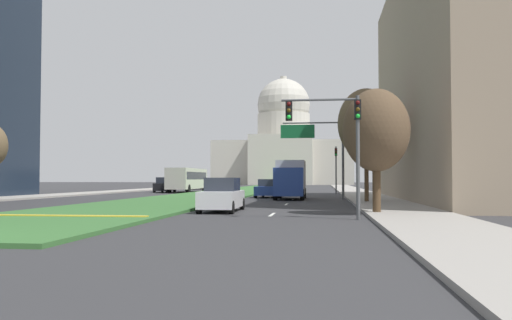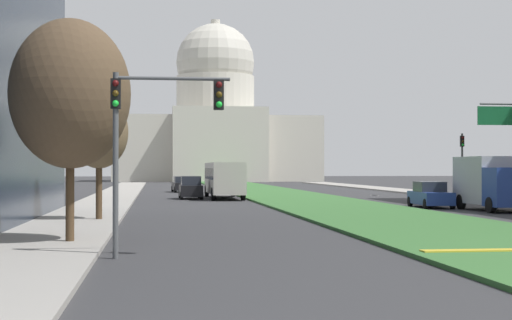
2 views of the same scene
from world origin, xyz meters
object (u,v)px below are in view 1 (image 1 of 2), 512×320
traffic_light_near_right (337,129)px  street_tree_right_near (376,131)px  sedan_lead_stopped (222,196)px  traffic_light_far_right (336,164)px  box_truck_delivery (291,179)px  overhead_guide_sign (320,143)px  sedan_far_horizon (198,184)px  street_tree_right_mid (366,124)px  sedan_distant (165,185)px  city_bus (187,178)px  sedan_midblock (268,189)px  capitol_building (283,146)px

traffic_light_near_right → street_tree_right_near: 3.54m
traffic_light_near_right → sedan_lead_stopped: bearing=141.3°
traffic_light_far_right → box_truck_delivery: bearing=-105.8°
overhead_guide_sign → sedan_far_horizon: (-19.32, 37.77, -3.86)m
street_tree_right_mid → traffic_light_far_right: bearing=94.3°
traffic_light_near_right → street_tree_right_near: bearing=57.6°
sedan_lead_stopped → sedan_far_horizon: 56.15m
street_tree_right_near → sedan_distant: bearing=120.0°
traffic_light_far_right → street_tree_right_near: street_tree_right_near is taller
sedan_lead_stopped → city_bus: size_ratio=0.43×
sedan_far_horizon → box_truck_delivery: 41.39m
traffic_light_far_right → sedan_lead_stopped: traffic_light_far_right is taller
overhead_guide_sign → city_bus: (-16.42, 20.26, -2.86)m
sedan_midblock → city_bus: bearing=126.0°
capitol_building → street_tree_right_mid: size_ratio=4.79×
city_bus → sedan_far_horizon: bearing=99.4°
traffic_light_near_right → city_bus: bearing=112.6°
street_tree_right_near → city_bus: 43.02m
sedan_far_horizon → street_tree_right_near: bearing=-68.5°
box_truck_delivery → street_tree_right_mid: bearing=-48.3°
capitol_building → sedan_midblock: 101.90m
traffic_light_far_right → street_tree_right_near: (1.05, -32.69, 0.66)m
overhead_guide_sign → city_bus: bearing=129.0°
sedan_distant → sedan_midblock: bearing=-47.3°
street_tree_right_mid → sedan_lead_stopped: size_ratio=1.70×
street_tree_right_mid → sedan_far_horizon: size_ratio=1.85×
traffic_light_near_right → sedan_far_horizon: (-20.15, 58.96, -3.03)m
city_bus → traffic_light_far_right: bearing=-17.7°
overhead_guide_sign → street_tree_right_mid: 7.16m
capitol_building → sedan_distant: size_ratio=9.10×
overhead_guide_sign → street_tree_right_near: overhead_guide_sign is taller
traffic_light_far_right → sedan_midblock: (-6.33, -10.44, -2.54)m
traffic_light_near_right → sedan_lead_stopped: size_ratio=1.11×
sedan_distant → box_truck_delivery: size_ratio=0.66×
street_tree_right_mid → sedan_distant: 34.73m
street_tree_right_mid → box_truck_delivery: street_tree_right_mid is taller
city_bus → street_tree_right_near: bearing=-63.5°
street_tree_right_mid → box_truck_delivery: 9.30m
sedan_distant → street_tree_right_near: bearing=-60.0°
sedan_far_horizon → overhead_guide_sign: bearing=-62.9°
traffic_light_far_right → sedan_far_horizon: 31.46m
street_tree_right_mid → box_truck_delivery: (-5.64, 6.33, -3.83)m
sedan_lead_stopped → sedan_far_horizon: (-14.34, 54.29, -0.05)m
sedan_lead_stopped → box_truck_delivery: 16.74m
overhead_guide_sign → box_truck_delivery: 3.81m
traffic_light_near_right → sedan_midblock: bearing=102.3°
overhead_guide_sign → sedan_distant: overhead_guide_sign is taller
street_tree_right_near → sedan_far_horizon: 60.25m
box_truck_delivery → city_bus: box_truck_delivery is taller
street_tree_right_near → street_tree_right_mid: street_tree_right_mid is taller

